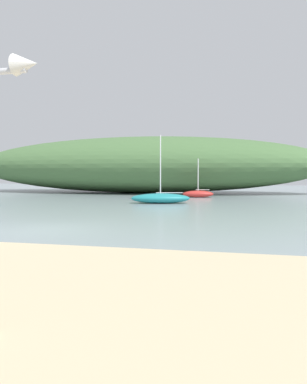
# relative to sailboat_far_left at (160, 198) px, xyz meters

# --- Properties ---
(ground_plane) EXTENTS (120.00, 120.00, 0.00)m
(ground_plane) POSITION_rel_sailboat_far_left_xyz_m (-1.63, -13.09, -0.37)
(ground_plane) COLOR gray
(distant_hill) EXTENTS (40.42, 12.10, 6.21)m
(distant_hill) POSITION_rel_sailboat_far_left_xyz_m (-5.47, 14.43, 2.74)
(distant_hill) COLOR #476B3D
(distant_hill) RESTS_ON ground
(sailboat_far_left) EXTENTS (4.40, 2.43, 4.81)m
(sailboat_far_left) POSITION_rel_sailboat_far_left_xyz_m (0.00, 0.00, 0.00)
(sailboat_far_left) COLOR teal
(sailboat_far_left) RESTS_ON ground
(sailboat_east_reach) EXTENTS (2.83, 1.35, 3.45)m
(sailboat_east_reach) POSITION_rel_sailboat_far_left_xyz_m (1.89, 7.28, -0.04)
(sailboat_east_reach) COLOR #B72D28
(sailboat_east_reach) RESTS_ON ground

